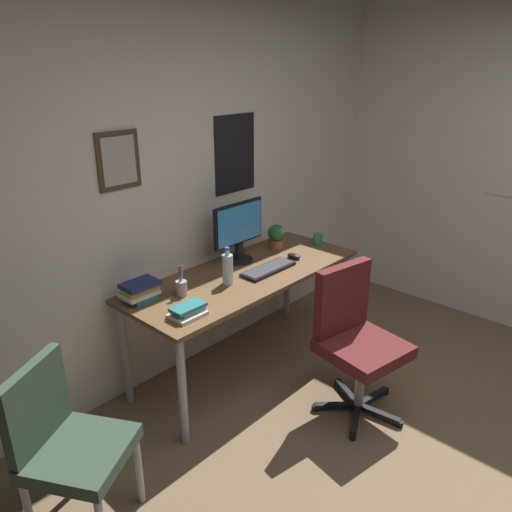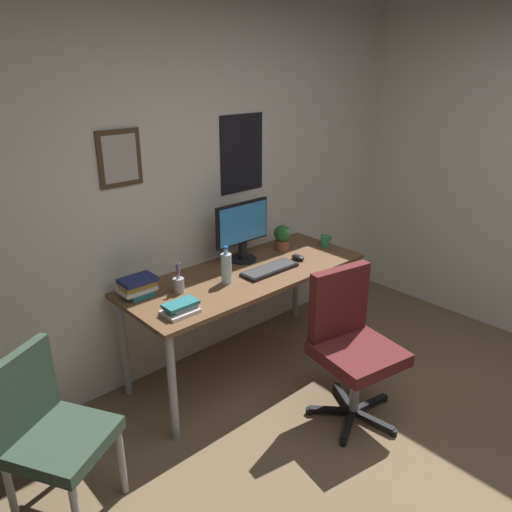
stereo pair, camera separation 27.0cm
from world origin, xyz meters
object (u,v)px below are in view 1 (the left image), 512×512
office_chair (354,334)px  pen_cup (181,287)px  monitor (239,229)px  keyboard (268,269)px  water_bottle (228,269)px  book_stack_right (140,291)px  side_chair (65,440)px  book_stack_left (188,311)px  computer_mouse (294,256)px  potted_plant (276,236)px  coffee_mug_near (318,239)px

office_chair → pen_cup: office_chair is taller
monitor → keyboard: size_ratio=1.07×
keyboard → office_chair: bearing=-89.9°
water_bottle → book_stack_right: size_ratio=1.10×
office_chair → side_chair: 1.73m
water_bottle → pen_cup: bearing=164.4°
office_chair → side_chair: (-1.66, 0.49, -0.03)m
keyboard → book_stack_left: size_ratio=2.05×
pen_cup → side_chair: bearing=-159.8°
monitor → water_bottle: size_ratio=1.82×
computer_mouse → potted_plant: (0.06, 0.23, 0.09)m
computer_mouse → potted_plant: potted_plant is taller
keyboard → coffee_mug_near: (0.67, 0.07, 0.03)m
book_stack_left → side_chair: bearing=-170.9°
coffee_mug_near → pen_cup: bearing=176.6°
keyboard → pen_cup: pen_cup is taller
computer_mouse → coffee_mug_near: (0.37, 0.05, 0.03)m
monitor → book_stack_left: monitor is taller
potted_plant → monitor: bearing=173.8°
side_chair → water_bottle: size_ratio=3.47×
computer_mouse → pen_cup: (-0.96, 0.13, 0.04)m
book_stack_left → monitor: bearing=25.0°
keyboard → computer_mouse: (0.30, 0.01, 0.01)m
computer_mouse → water_bottle: size_ratio=0.44×
potted_plant → book_stack_right: (-1.23, 0.03, -0.04)m
side_chair → water_bottle: (1.32, 0.28, 0.35)m
book_stack_right → side_chair: bearing=-147.7°
monitor → keyboard: bearing=-89.2°
office_chair → keyboard: 0.75m
pen_cup → office_chair: bearing=-52.5°
water_bottle → pen_cup: 0.33m
coffee_mug_near → keyboard: bearing=-174.4°
water_bottle → pen_cup: water_bottle is taller
potted_plant → water_bottle: bearing=-165.1°
keyboard → potted_plant: (0.36, 0.24, 0.09)m
office_chair → potted_plant: 1.07m
computer_mouse → book_stack_left: 1.10m
office_chair → coffee_mug_near: (0.67, 0.78, 0.27)m
keyboard → book_stack_right: (-0.87, 0.27, 0.05)m
side_chair → book_stack_left: 0.91m
monitor → computer_mouse: (0.30, -0.27, -0.22)m
office_chair → monitor: size_ratio=2.07×
monitor → water_bottle: bearing=-145.9°
coffee_mug_near → book_stack_right: book_stack_right is taller
coffee_mug_near → potted_plant: (-0.30, 0.18, 0.06)m
keyboard → computer_mouse: 0.30m
office_chair → pen_cup: (-0.66, 0.86, 0.28)m
water_bottle → office_chair: bearing=-66.0°
office_chair → pen_cup: 1.11m
keyboard → computer_mouse: bearing=2.5°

